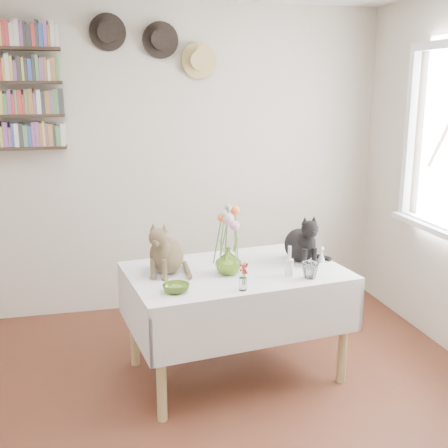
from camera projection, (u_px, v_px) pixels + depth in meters
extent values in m
cube|color=beige|center=(144.00, 162.00, 4.59)|extent=(4.04, 0.04, 2.54)
cube|color=white|center=(412.00, 134.00, 4.28)|extent=(0.06, 0.06, 1.20)
cube|color=white|center=(236.00, 274.00, 3.57)|extent=(1.45, 1.04, 0.06)
cylinder|color=tan|center=(161.00, 367.00, 3.13)|extent=(0.06, 0.06, 0.66)
cylinder|color=tan|center=(343.00, 334.00, 3.54)|extent=(0.06, 0.06, 0.66)
cylinder|color=tan|center=(134.00, 319.00, 3.76)|extent=(0.06, 0.06, 0.66)
cylinder|color=tan|center=(291.00, 296.00, 4.18)|extent=(0.06, 0.06, 0.66)
imported|color=#98C04A|center=(228.00, 261.00, 3.46)|extent=(0.17, 0.17, 0.17)
imported|color=#98C04A|center=(176.00, 288.00, 3.17)|extent=(0.21, 0.21, 0.05)
imported|color=white|center=(310.00, 270.00, 3.39)|extent=(0.13, 0.13, 0.10)
cylinder|color=white|center=(289.00, 267.00, 3.44)|extent=(0.05, 0.05, 0.10)
cylinder|color=white|center=(290.00, 253.00, 3.42)|extent=(0.02, 0.02, 0.08)
cylinder|color=white|center=(243.00, 284.00, 3.20)|extent=(0.05, 0.05, 0.07)
cone|color=white|center=(321.00, 256.00, 3.71)|extent=(0.05, 0.05, 0.08)
sphere|color=beige|center=(322.00, 249.00, 3.70)|extent=(0.03, 0.03, 0.03)
cylinder|color=#4C7233|center=(223.00, 243.00, 3.44)|extent=(0.01, 0.01, 0.30)
sphere|color=#E49BC1|center=(223.00, 219.00, 3.40)|extent=(0.07, 0.07, 0.07)
cylinder|color=#4C7233|center=(235.00, 247.00, 3.43)|extent=(0.01, 0.01, 0.26)
sphere|color=#E49BC1|center=(236.00, 226.00, 3.40)|extent=(0.06, 0.06, 0.06)
cylinder|color=#4C7233|center=(237.00, 238.00, 3.47)|extent=(0.01, 0.01, 0.34)
sphere|color=orange|center=(237.00, 211.00, 3.43)|extent=(0.06, 0.06, 0.06)
cylinder|color=#4C7233|center=(217.00, 241.00, 3.46)|extent=(0.01, 0.01, 0.31)
sphere|color=orange|center=(217.00, 217.00, 3.42)|extent=(0.05, 0.05, 0.05)
cylinder|color=#4C7233|center=(226.00, 235.00, 3.47)|extent=(0.01, 0.01, 0.37)
sphere|color=#999E93|center=(226.00, 206.00, 3.43)|extent=(0.04, 0.04, 0.04)
cylinder|color=#4C7233|center=(222.00, 242.00, 3.39)|extent=(0.01, 0.01, 0.33)
sphere|color=#999E93|center=(222.00, 216.00, 3.35)|extent=(0.04, 0.04, 0.04)
cylinder|color=black|center=(108.00, 32.00, 4.24)|extent=(0.28, 0.02, 0.28)
cylinder|color=black|center=(108.00, 32.00, 4.20)|extent=(0.16, 0.08, 0.16)
cylinder|color=black|center=(160.00, 40.00, 4.34)|extent=(0.28, 0.02, 0.28)
cylinder|color=black|center=(161.00, 40.00, 4.30)|extent=(0.16, 0.08, 0.16)
cylinder|color=tan|center=(199.00, 61.00, 4.45)|extent=(0.28, 0.02, 0.28)
cylinder|color=tan|center=(200.00, 60.00, 4.41)|extent=(0.16, 0.08, 0.16)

